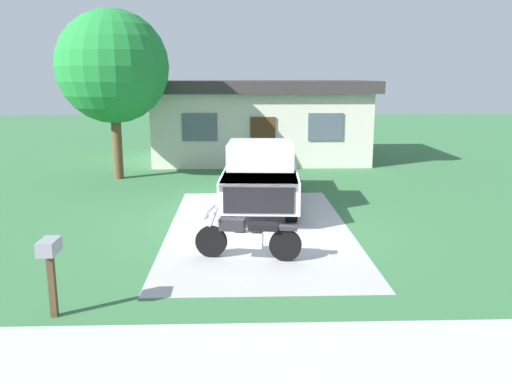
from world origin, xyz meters
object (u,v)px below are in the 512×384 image
object	(u,v)px
pickup_truck	(261,173)
neighbor_house	(260,120)
mailbox	(50,257)
motorcycle	(247,237)
shade_tree	(113,67)

from	to	relation	value
pickup_truck	neighbor_house	xyz separation A→B (m)	(0.33, 8.63, 0.84)
neighbor_house	mailbox	bearing A→B (deg)	-103.70
motorcycle	mailbox	size ratio (longest dim) A/B	1.74
motorcycle	neighbor_house	distance (m)	13.43
motorcycle	shade_tree	distance (m)	10.67
motorcycle	mailbox	distance (m)	4.06
mailbox	neighbor_house	distance (m)	16.43
shade_tree	neighbor_house	distance (m)	7.30
shade_tree	neighbor_house	size ratio (longest dim) A/B	0.63
motorcycle	pickup_truck	bearing A→B (deg)	84.13
motorcycle	shade_tree	bearing A→B (deg)	117.08
motorcycle	pickup_truck	xyz separation A→B (m)	(0.48, 4.71, 0.48)
neighbor_house	motorcycle	bearing A→B (deg)	-93.49
motorcycle	neighbor_house	world-z (taller)	neighbor_house
mailbox	neighbor_house	size ratio (longest dim) A/B	0.13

